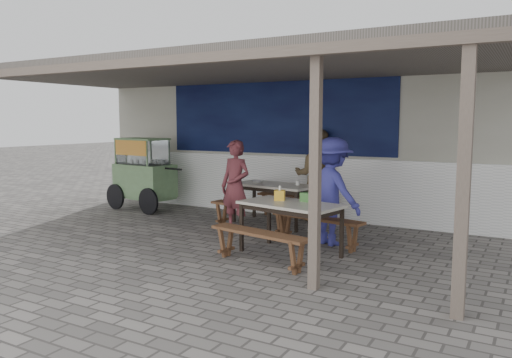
{
  "coord_description": "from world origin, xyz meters",
  "views": [
    {
      "loc": [
        4.51,
        -6.01,
        1.9
      ],
      "look_at": [
        0.56,
        0.9,
        0.98
      ],
      "focal_mm": 35.0,
      "sensor_mm": 36.0,
      "label": 1
    }
  ],
  "objects": [
    {
      "name": "tissue_box",
      "position": [
        1.24,
        0.43,
        0.82
      ],
      "size": [
        0.19,
        0.19,
        0.15
      ],
      "primitive_type": "cube",
      "rotation": [
        0.0,
        0.0,
        0.35
      ],
      "color": "yellow",
      "rests_on": "table_right"
    },
    {
      "name": "vendor_cart",
      "position": [
        -2.88,
        2.05,
        0.84
      ],
      "size": [
        1.98,
        0.93,
        1.54
      ],
      "rotation": [
        0.0,
        0.0,
        -0.13
      ],
      "color": "#679160",
      "rests_on": "ground"
    },
    {
      "name": "bench_right_wall",
      "position": [
        1.61,
        0.96,
        0.34
      ],
      "size": [
        1.55,
        0.57,
        0.45
      ],
      "rotation": [
        0.0,
        0.0,
        -0.19
      ],
      "color": "brown",
      "rests_on": "ground"
    },
    {
      "name": "patron_wall_side",
      "position": [
        0.83,
        2.75,
        0.87
      ],
      "size": [
        1.0,
        0.87,
        1.75
      ],
      "primitive_type": "imported",
      "rotation": [
        0.0,
        0.0,
        3.43
      ],
      "color": "brown",
      "rests_on": "ground"
    },
    {
      "name": "back_wall",
      "position": [
        -0.0,
        3.58,
        1.72
      ],
      "size": [
        9.0,
        1.28,
        3.5
      ],
      "color": "#B8B6A5",
      "rests_on": "ground"
    },
    {
      "name": "ground",
      "position": [
        0.0,
        0.0,
        0.0
      ],
      "size": [
        60.0,
        60.0,
        0.0
      ],
      "primitive_type": "plane",
      "color": "slate",
      "rests_on": "ground"
    },
    {
      "name": "donation_box",
      "position": [
        1.65,
        0.5,
        0.81
      ],
      "size": [
        0.22,
        0.16,
        0.13
      ],
      "primitive_type": "cube",
      "rotation": [
        0.0,
        0.0,
        -0.19
      ],
      "color": "#407935",
      "rests_on": "table_right"
    },
    {
      "name": "bench_right_street",
      "position": [
        1.34,
        -0.38,
        0.34
      ],
      "size": [
        1.55,
        0.57,
        0.45
      ],
      "rotation": [
        0.0,
        0.0,
        -0.19
      ],
      "color": "brown",
      "rests_on": "ground"
    },
    {
      "name": "patron_right_table",
      "position": [
        1.76,
        1.16,
        0.83
      ],
      "size": [
        1.23,
        1.01,
        1.66
      ],
      "primitive_type": "imported",
      "rotation": [
        0.0,
        0.0,
        2.71
      ],
      "color": "#373796",
      "rests_on": "ground"
    },
    {
      "name": "condiment_bowl",
      "position": [
        -0.07,
        2.08,
        0.78
      ],
      "size": [
        0.23,
        0.23,
        0.05
      ],
      "primitive_type": "imported",
      "rotation": [
        0.0,
        0.0,
        0.08
      ],
      "color": "white",
      "rests_on": "table_left"
    },
    {
      "name": "patron_street_side",
      "position": [
        -0.01,
        1.19,
        0.79
      ],
      "size": [
        0.62,
        0.45,
        1.58
      ],
      "primitive_type": "imported",
      "rotation": [
        0.0,
        0.0,
        -0.13
      ],
      "color": "brown",
      "rests_on": "ground"
    },
    {
      "name": "bench_left_wall",
      "position": [
        0.38,
        2.74,
        0.34
      ],
      "size": [
        1.66,
        0.53,
        0.45
      ],
      "rotation": [
        0.0,
        0.0,
        -0.15
      ],
      "color": "brown",
      "rests_on": "ground"
    },
    {
      "name": "bench_left_street",
      "position": [
        0.17,
        1.38,
        0.34
      ],
      "size": [
        1.66,
        0.53,
        0.45
      ],
      "rotation": [
        0.0,
        0.0,
        -0.15
      ],
      "color": "brown",
      "rests_on": "ground"
    },
    {
      "name": "warung_roof",
      "position": [
        0.02,
        0.9,
        2.71
      ],
      "size": [
        9.0,
        4.21,
        2.81
      ],
      "color": "#605852",
      "rests_on": "ground"
    },
    {
      "name": "condiment_jar",
      "position": [
        0.72,
        2.14,
        0.79
      ],
      "size": [
        0.07,
        0.07,
        0.08
      ],
      "primitive_type": "cylinder",
      "color": "white",
      "rests_on": "table_left"
    },
    {
      "name": "table_right",
      "position": [
        1.48,
        0.29,
        0.67
      ],
      "size": [
        1.55,
        1.01,
        0.75
      ],
      "rotation": [
        0.0,
        0.0,
        -0.19
      ],
      "color": "beige",
      "rests_on": "ground"
    },
    {
      "name": "table_left",
      "position": [
        0.28,
        2.06,
        0.67
      ],
      "size": [
        1.63,
        0.96,
        0.75
      ],
      "rotation": [
        0.0,
        0.0,
        -0.15
      ],
      "color": "beige",
      "rests_on": "ground"
    }
  ]
}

